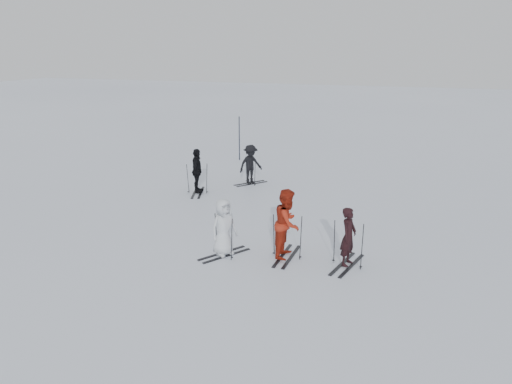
% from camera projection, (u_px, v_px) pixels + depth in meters
% --- Properties ---
extents(ground, '(120.00, 120.00, 0.00)m').
position_uv_depth(ground, '(246.00, 231.00, 15.85)').
color(ground, silver).
rests_on(ground, ground).
extents(skier_near_dark, '(0.50, 0.65, 1.59)m').
position_uv_depth(skier_near_dark, '(348.00, 238.00, 13.14)').
color(skier_near_dark, black).
rests_on(skier_near_dark, ground).
extents(skier_red, '(0.74, 0.95, 1.93)m').
position_uv_depth(skier_red, '(287.00, 224.00, 13.63)').
color(skier_red, '#9F2411').
rests_on(skier_red, ground).
extents(skier_grey, '(0.85, 0.94, 1.61)m').
position_uv_depth(skier_grey, '(224.00, 228.00, 13.79)').
color(skier_grey, silver).
rests_on(skier_grey, ground).
extents(skier_uphill_left, '(0.73, 1.11, 1.76)m').
position_uv_depth(skier_uphill_left, '(197.00, 172.00, 19.62)').
color(skier_uphill_left, black).
rests_on(skier_uphill_left, ground).
extents(skier_uphill_far, '(1.14, 1.21, 1.64)m').
position_uv_depth(skier_uphill_far, '(251.00, 165.00, 20.96)').
color(skier_uphill_far, black).
rests_on(skier_uphill_far, ground).
extents(skis_near_dark, '(1.90, 1.28, 1.27)m').
position_uv_depth(skis_near_dark, '(348.00, 243.00, 13.18)').
color(skis_near_dark, black).
rests_on(skis_near_dark, ground).
extents(skis_red, '(1.74, 0.94, 1.26)m').
position_uv_depth(skis_red, '(287.00, 235.00, 13.72)').
color(skis_red, black).
rests_on(skis_red, ground).
extents(skis_grey, '(1.85, 1.61, 1.20)m').
position_uv_depth(skis_grey, '(224.00, 235.00, 13.85)').
color(skis_grey, black).
rests_on(skis_grey, ground).
extents(skis_uphill_left, '(1.88, 1.37, 1.23)m').
position_uv_depth(skis_uphill_left, '(197.00, 178.00, 19.70)').
color(skis_uphill_left, black).
rests_on(skis_uphill_left, ground).
extents(skis_uphill_far, '(1.72, 1.61, 1.13)m').
position_uv_depth(skis_uphill_far, '(251.00, 171.00, 21.03)').
color(skis_uphill_far, black).
rests_on(skis_uphill_far, ground).
extents(piste_marker, '(0.06, 0.06, 2.23)m').
position_uv_depth(piste_marker, '(239.00, 138.00, 25.23)').
color(piste_marker, black).
rests_on(piste_marker, ground).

